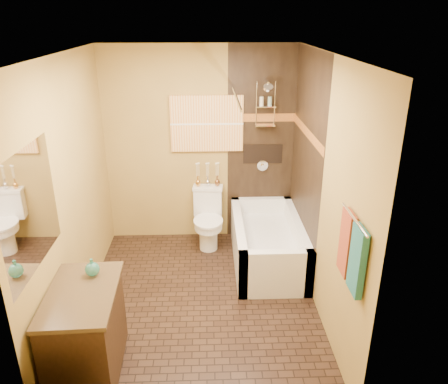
{
  "coord_description": "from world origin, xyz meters",
  "views": [
    {
      "loc": [
        0.11,
        -3.84,
        2.82
      ],
      "look_at": [
        0.26,
        0.4,
        1.08
      ],
      "focal_mm": 35.0,
      "sensor_mm": 36.0,
      "label": 1
    }
  ],
  "objects_px": {
    "toilet": "(208,218)",
    "vanity": "(86,332)",
    "bathtub": "(267,246)",
    "sunset_painting": "(207,124)"
  },
  "relations": [
    {
      "from": "sunset_painting",
      "to": "vanity",
      "type": "bearing_deg",
      "value": -112.95
    },
    {
      "from": "bathtub",
      "to": "vanity",
      "type": "height_order",
      "value": "vanity"
    },
    {
      "from": "sunset_painting",
      "to": "vanity",
      "type": "relative_size",
      "value": 0.99
    },
    {
      "from": "bathtub",
      "to": "vanity",
      "type": "relative_size",
      "value": 1.65
    },
    {
      "from": "bathtub",
      "to": "sunset_painting",
      "type": "bearing_deg",
      "value": 134.39
    },
    {
      "from": "toilet",
      "to": "vanity",
      "type": "height_order",
      "value": "vanity"
    },
    {
      "from": "toilet",
      "to": "vanity",
      "type": "xyz_separation_m",
      "value": [
        -1.01,
        -2.14,
        0.01
      ]
    },
    {
      "from": "sunset_painting",
      "to": "bathtub",
      "type": "distance_m",
      "value": 1.67
    },
    {
      "from": "sunset_painting",
      "to": "bathtub",
      "type": "height_order",
      "value": "sunset_painting"
    },
    {
      "from": "toilet",
      "to": "sunset_painting",
      "type": "bearing_deg",
      "value": 95.14
    }
  ]
}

